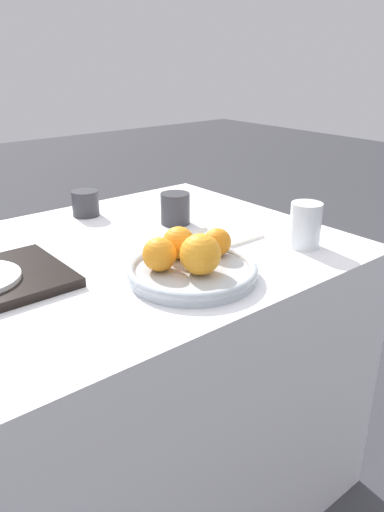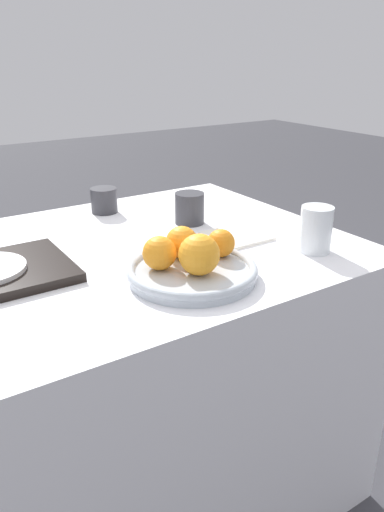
{
  "view_description": "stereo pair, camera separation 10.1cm",
  "coord_description": "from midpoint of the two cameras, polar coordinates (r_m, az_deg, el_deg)",
  "views": [
    {
      "loc": [
        -0.47,
        -0.95,
        1.17
      ],
      "look_at": [
        0.12,
        -0.22,
        0.79
      ],
      "focal_mm": 35.0,
      "sensor_mm": 36.0,
      "label": 1
    },
    {
      "loc": [
        -0.39,
        -1.01,
        1.17
      ],
      "look_at": [
        0.12,
        -0.22,
        0.79
      ],
      "focal_mm": 35.0,
      "sensor_mm": 36.0,
      "label": 2
    }
  ],
  "objects": [
    {
      "name": "cup_0",
      "position": [
        1.35,
        1.87,
        5.45
      ],
      "size": [
        0.08,
        0.08,
        0.08
      ],
      "color": "#333338",
      "rests_on": "table"
    },
    {
      "name": "orange_1",
      "position": [
        0.98,
        3.76,
        0.11
      ],
      "size": [
        0.08,
        0.08,
        0.08
      ],
      "color": "orange",
      "rests_on": "fruit_platter"
    },
    {
      "name": "napkin",
      "position": [
        1.26,
        7.43,
        2.23
      ],
      "size": [
        0.14,
        0.14,
        0.01
      ],
      "color": "silver",
      "rests_on": "table"
    },
    {
      "name": "fruit_platter",
      "position": [
        1.02,
        2.83,
        -1.82
      ],
      "size": [
        0.27,
        0.27,
        0.03
      ],
      "color": "#B2BCC6",
      "rests_on": "table"
    },
    {
      "name": "cup_1",
      "position": [
        1.46,
        -8.07,
        6.29
      ],
      "size": [
        0.08,
        0.08,
        0.07
      ],
      "color": "#333338",
      "rests_on": "table"
    },
    {
      "name": "water_glass",
      "position": [
        1.2,
        16.35,
        2.9
      ],
      "size": [
        0.07,
        0.07,
        0.11
      ],
      "color": "silver",
      "rests_on": "table"
    },
    {
      "name": "orange_0",
      "position": [
        1.06,
        1.54,
        1.53
      ],
      "size": [
        0.07,
        0.07,
        0.07
      ],
      "color": "orange",
      "rests_on": "fruit_platter"
    },
    {
      "name": "table",
      "position": [
        1.34,
        -7.82,
        -14.84
      ],
      "size": [
        1.22,
        0.81,
        0.74
      ],
      "color": "white",
      "rests_on": "ground_plane"
    },
    {
      "name": "ground_plane",
      "position": [
        1.59,
        -7.05,
        -25.49
      ],
      "size": [
        12.0,
        12.0,
        0.0
      ],
      "primitive_type": "plane",
      "color": "#38383D"
    },
    {
      "name": "orange_3",
      "position": [
        1.08,
        6.01,
        1.43
      ],
      "size": [
        0.06,
        0.06,
        0.06
      ],
      "color": "orange",
      "rests_on": "fruit_platter"
    },
    {
      "name": "orange_2",
      "position": [
        1.01,
        -0.89,
        0.29
      ],
      "size": [
        0.07,
        0.07,
        0.07
      ],
      "color": "orange",
      "rests_on": "fruit_platter"
    }
  ]
}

